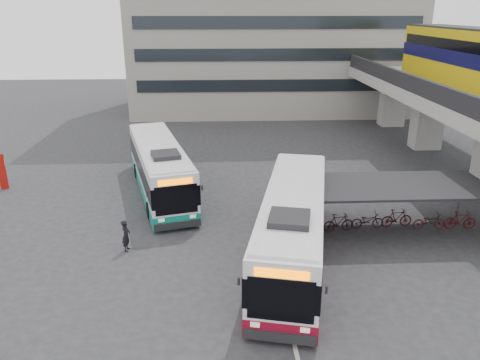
{
  "coord_description": "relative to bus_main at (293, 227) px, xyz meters",
  "views": [
    {
      "loc": [
        0.02,
        -18.55,
        10.83
      ],
      "look_at": [
        1.15,
        5.49,
        2.0
      ],
      "focal_mm": 35.0,
      "sensor_mm": 36.0,
      "label": 1
    }
  ],
  "objects": [
    {
      "name": "viaduct",
      "position": [
        13.72,
        11.32,
        4.58
      ],
      "size": [
        8.0,
        32.0,
        9.68
      ],
      "color": "gray",
      "rests_on": "ground"
    },
    {
      "name": "road_markings",
      "position": [
        -0.78,
        -3.22,
        -1.64
      ],
      "size": [
        0.15,
        7.6,
        0.01
      ],
      "color": "beige",
      "rests_on": "ground"
    },
    {
      "name": "pedestrian",
      "position": [
        -7.71,
        1.25,
        -0.87
      ],
      "size": [
        0.41,
        0.59,
        1.56
      ],
      "primitive_type": "imported",
      "rotation": [
        0.0,
        0.0,
        1.5
      ],
      "color": "black",
      "rests_on": "ground"
    },
    {
      "name": "sign_totem_north",
      "position": [
        -17.0,
        9.83,
        -0.45
      ],
      "size": [
        0.5,
        0.27,
        2.32
      ],
      "rotation": [
        0.0,
        0.0,
        0.28
      ],
      "color": "#A40F0A",
      "rests_on": "ground"
    },
    {
      "name": "ground",
      "position": [
        -3.28,
        -0.22,
        -1.65
      ],
      "size": [
        120.0,
        120.0,
        0.0
      ],
      "primitive_type": "plane",
      "color": "#28282B",
      "rests_on": "ground"
    },
    {
      "name": "bus_main",
      "position": [
        0.0,
        0.0,
        0.0
      ],
      "size": [
        5.17,
        12.29,
        3.55
      ],
      "rotation": [
        0.0,
        0.0,
        -0.22
      ],
      "color": "white",
      "rests_on": "ground"
    },
    {
      "name": "bus_teal",
      "position": [
        -6.92,
        8.69,
        -0.06
      ],
      "size": [
        5.38,
        11.86,
        3.43
      ],
      "rotation": [
        0.0,
        0.0,
        0.26
      ],
      "color": "white",
      "rests_on": "ground"
    },
    {
      "name": "bike_shelter",
      "position": [
        5.19,
        2.78,
        -0.21
      ],
      "size": [
        10.0,
        4.0,
        2.54
      ],
      "color": "#595B60",
      "rests_on": "ground"
    }
  ]
}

